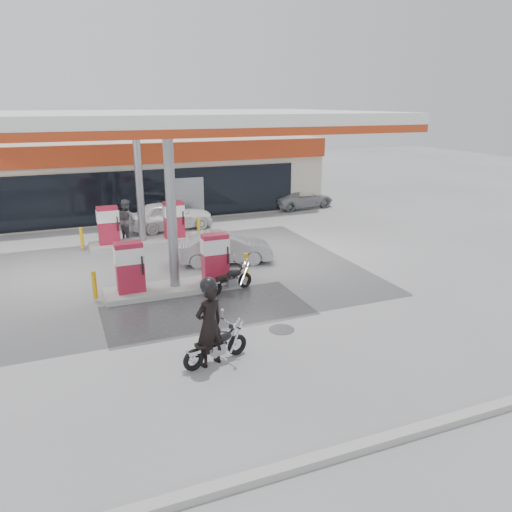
{
  "coord_description": "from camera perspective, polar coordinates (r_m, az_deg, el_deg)",
  "views": [
    {
      "loc": [
        -3.29,
        -13.2,
        5.92
      ],
      "look_at": [
        2.44,
        0.96,
        1.2
      ],
      "focal_mm": 35.0,
      "sensor_mm": 36.0,
      "label": 1
    }
  ],
  "objects": [
    {
      "name": "sedan_white",
      "position": [
        24.49,
        -9.81,
        4.61
      ],
      "size": [
        4.23,
        2.03,
        1.39
      ],
      "primitive_type": "imported",
      "rotation": [
        0.0,
        0.0,
        1.67
      ],
      "color": "white",
      "rests_on": "ground"
    },
    {
      "name": "drain_cover",
      "position": [
        13.72,
        2.95,
        -8.39
      ],
      "size": [
        0.7,
        0.7,
        0.01
      ],
      "primitive_type": "cylinder",
      "color": "#38383A",
      "rests_on": "ground"
    },
    {
      "name": "ground",
      "position": [
        14.83,
        -7.43,
        -6.5
      ],
      "size": [
        90.0,
        90.0,
        0.0
      ],
      "primitive_type": "plane",
      "color": "gray",
      "rests_on": "ground"
    },
    {
      "name": "pump_island_far",
      "position": [
        22.07,
        -12.87,
        3.09
      ],
      "size": [
        5.14,
        1.3,
        1.78
      ],
      "color": "#9E9E99",
      "rests_on": "ground"
    },
    {
      "name": "parked_motorcycle",
      "position": [
        16.21,
        -2.9,
        -2.78
      ],
      "size": [
        1.69,
        0.76,
        0.89
      ],
      "rotation": [
        0.0,
        0.0,
        0.3
      ],
      "color": "black",
      "rests_on": "ground"
    },
    {
      "name": "parked_car_left",
      "position": [
        27.73,
        -24.2,
        4.66
      ],
      "size": [
        4.34,
        1.82,
        1.25
      ],
      "primitive_type": "imported",
      "rotation": [
        0.0,
        0.0,
        1.55
      ],
      "color": "black",
      "rests_on": "ground"
    },
    {
      "name": "parked_car_right",
      "position": [
        29.44,
        5.23,
        6.57
      ],
      "size": [
        4.06,
        2.31,
        1.07
      ],
      "primitive_type": "imported",
      "rotation": [
        0.0,
        0.0,
        1.72
      ],
      "color": "gray",
      "rests_on": "ground"
    },
    {
      "name": "kerb",
      "position": [
        9.13,
        4.92,
        -22.71
      ],
      "size": [
        28.0,
        0.25,
        0.15
      ],
      "primitive_type": "cube",
      "color": "gray",
      "rests_on": "ground"
    },
    {
      "name": "canopy",
      "position": [
        18.5,
        -12.2,
        14.79
      ],
      "size": [
        16.0,
        10.02,
        5.51
      ],
      "color": "silver",
      "rests_on": "ground"
    },
    {
      "name": "hatchback_silver",
      "position": [
        19.08,
        -3.59,
        0.93
      ],
      "size": [
        3.77,
        1.96,
        1.18
      ],
      "primitive_type": "imported",
      "rotation": [
        0.0,
        0.0,
        1.36
      ],
      "color": "#9FA0A6",
      "rests_on": "ground"
    },
    {
      "name": "attendant",
      "position": [
        22.92,
        -14.58,
        4.03
      ],
      "size": [
        0.99,
        1.1,
        1.85
      ],
      "primitive_type": "imported",
      "rotation": [
        0.0,
        0.0,
        1.95
      ],
      "color": "slate",
      "rests_on": "ground"
    },
    {
      "name": "store_building",
      "position": [
        29.58,
        -15.65,
        8.95
      ],
      "size": [
        22.0,
        8.22,
        4.0
      ],
      "color": "beige",
      "rests_on": "ground"
    },
    {
      "name": "wet_patch",
      "position": [
        14.95,
        -5.57,
        -6.23
      ],
      "size": [
        6.0,
        3.0,
        0.0
      ],
      "primitive_type": "cube",
      "color": "#4C4C4F",
      "rests_on": "ground"
    },
    {
      "name": "pump_island_near",
      "position": [
        16.4,
        -9.32,
        -1.59
      ],
      "size": [
        5.14,
        1.3,
        1.78
      ],
      "color": "#9E9E99",
      "rests_on": "ground"
    },
    {
      "name": "biker_main",
      "position": [
        11.63,
        -5.35,
        -7.83
      ],
      "size": [
        0.87,
        0.72,
        2.04
      ],
      "primitive_type": "imported",
      "rotation": [
        0.0,
        0.0,
        3.51
      ],
      "color": "black",
      "rests_on": "ground"
    },
    {
      "name": "main_motorcycle",
      "position": [
        12.0,
        -4.5,
        -10.28
      ],
      "size": [
        1.73,
        0.74,
        0.9
      ],
      "rotation": [
        0.0,
        0.0,
        0.27
      ],
      "color": "black",
      "rests_on": "ground"
    }
  ]
}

